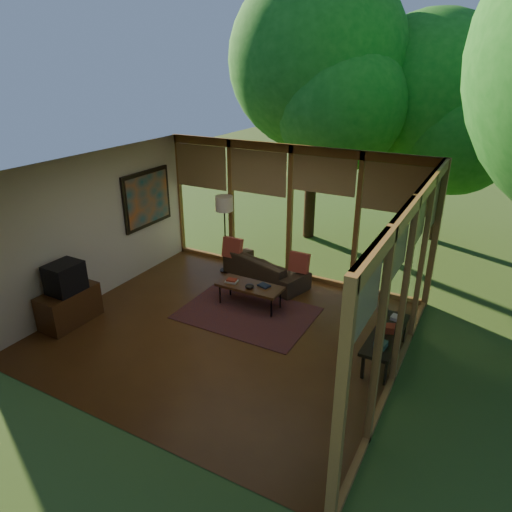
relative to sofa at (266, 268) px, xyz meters
The scene contains 25 objects.
floor 2.04m from the sofa, 82.11° to the right, with size 5.50×5.50×0.00m, color #5B3618.
ceiling 3.16m from the sofa, 82.11° to the right, with size 5.50×5.50×0.00m, color silver.
wall_left 3.36m from the sofa, 141.04° to the right, with size 0.04×5.00×2.70m, color beige.
wall_front 4.64m from the sofa, 86.48° to the right, with size 5.50×0.04×2.70m, color beige.
window_wall_back 1.22m from the sofa, 61.01° to the left, with size 5.50×0.12×2.70m, color olive.
window_wall_right 3.79m from the sofa, 33.45° to the right, with size 0.12×5.00×2.70m, color olive.
tree_nw 4.85m from the sofa, 94.60° to the left, with size 3.99×3.99×6.16m.
tree_ne 5.67m from the sofa, 64.25° to the left, with size 3.79×3.79×5.26m.
rug 1.40m from the sofa, 76.44° to the right, with size 2.29×1.63×0.01m, color maroon.
sofa is the anchor object (origin of this frame).
pillow_left 0.82m from the sofa, behind, with size 0.42×0.14×0.42m, color maroon.
pillow_right 0.81m from the sofa, ahead, with size 0.39×0.13×0.39m, color maroon.
ct_book_lower 1.15m from the sofa, 95.86° to the right, with size 0.21×0.16×0.03m, color #B9B1A8.
ct_book_upper 1.15m from the sofa, 95.86° to the right, with size 0.17×0.13×0.03m, color maroon.
ct_book_side 1.12m from the sofa, 64.14° to the right, with size 0.21×0.15×0.03m, color black.
ct_bowl 1.23m from the sofa, 76.45° to the right, with size 0.16×0.16×0.07m, color black.
media_cabinet 3.74m from the sofa, 125.87° to the right, with size 0.50×1.00×0.60m, color #4E2D15.
television 3.78m from the sofa, 125.62° to the right, with size 0.45×0.55×0.50m, color black.
console_book_a 3.31m from the sofa, 35.72° to the right, with size 0.23×0.17×0.08m, color #2F5243.
console_book_b 3.07m from the sofa, 28.86° to the right, with size 0.23×0.17×0.10m, color maroon.
console_book_c 2.89m from the sofa, 21.88° to the right, with size 0.21×0.15×0.06m, color #B9B1A8.
floor_lamp 1.49m from the sofa, behind, with size 0.36×0.36×1.65m.
coffee_table 1.11m from the sofa, 77.75° to the right, with size 1.20×0.50×0.43m.
side_console 3.08m from the sofa, 29.67° to the right, with size 0.60×1.40×0.46m.
wall_painting 2.82m from the sofa, 166.16° to the right, with size 0.06×1.35×1.15m.
Camera 1 is at (3.57, -5.48, 4.14)m, focal length 32.00 mm.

